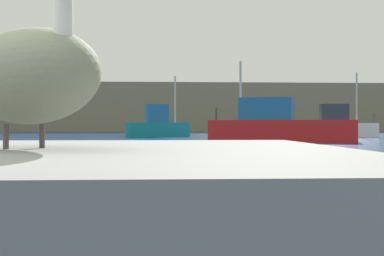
# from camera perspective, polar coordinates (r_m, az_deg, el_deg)

# --- Properties ---
(hillside_backdrop) EXTENTS (140.00, 17.10, 6.34)m
(hillside_backdrop) POSITION_cam_1_polar(r_m,az_deg,el_deg) (71.82, -4.70, 2.18)
(hillside_backdrop) COLOR #7F755B
(hillside_backdrop) RESTS_ON ground
(pier_dock) EXTENTS (3.43, 2.97, 0.76)m
(pier_dock) POSITION_cam_1_polar(r_m,az_deg,el_deg) (2.78, -18.19, -10.16)
(pier_dock) COLOR gray
(pier_dock) RESTS_ON ground
(pelican) EXTENTS (1.14, 1.30, 0.88)m
(pelican) POSITION_cam_1_polar(r_m,az_deg,el_deg) (2.73, -18.14, 5.72)
(pelican) COLOR gray
(pelican) RESTS_ON pier_dock
(fishing_boat_teal) EXTENTS (4.88, 2.80, 4.62)m
(fishing_boat_teal) POSITION_cam_1_polar(r_m,az_deg,el_deg) (37.56, -3.98, 0.30)
(fishing_boat_teal) COLOR teal
(fishing_boat_teal) RESTS_ON ground
(fishing_boat_red) EXTENTS (7.91, 4.91, 4.32)m
(fishing_boat_red) POSITION_cam_1_polar(r_m,az_deg,el_deg) (26.67, 9.91, 0.26)
(fishing_boat_red) COLOR red
(fishing_boat_red) RESTS_ON ground
(fishing_boat_white) EXTENTS (6.94, 2.85, 4.67)m
(fishing_boat_white) POSITION_cam_1_polar(r_m,az_deg,el_deg) (37.49, 15.47, 0.20)
(fishing_boat_white) COLOR white
(fishing_boat_white) RESTS_ON ground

